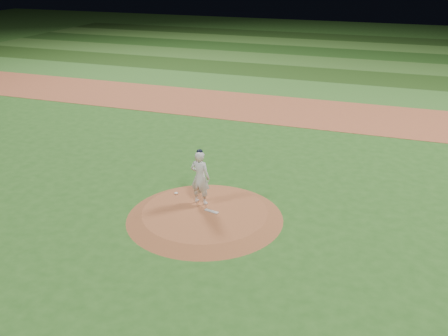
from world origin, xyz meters
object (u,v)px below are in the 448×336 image
at_px(pitching_rubber, 212,211).
at_px(rosin_bag, 176,193).
at_px(pitchers_mound, 205,215).
at_px(pitcher_on_mound, 200,177).

xyz_separation_m(pitching_rubber, rosin_bag, (-1.75, 0.86, 0.02)).
height_order(pitchers_mound, pitching_rubber, pitching_rubber).
distance_m(pitchers_mound, pitcher_on_mound, 1.33).
xyz_separation_m(pitching_rubber, pitcher_on_mound, (-0.61, 0.49, 1.00)).
bearing_deg(pitcher_on_mound, pitching_rubber, -38.90).
xyz_separation_m(pitchers_mound, pitching_rubber, (0.23, 0.06, 0.14)).
xyz_separation_m(pitchers_mound, pitcher_on_mound, (-0.38, 0.55, 1.14)).
bearing_deg(pitchers_mound, pitcher_on_mound, 124.52).
bearing_deg(pitcher_on_mound, pitchers_mound, -55.48).
bearing_deg(rosin_bag, pitcher_on_mound, -17.84).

